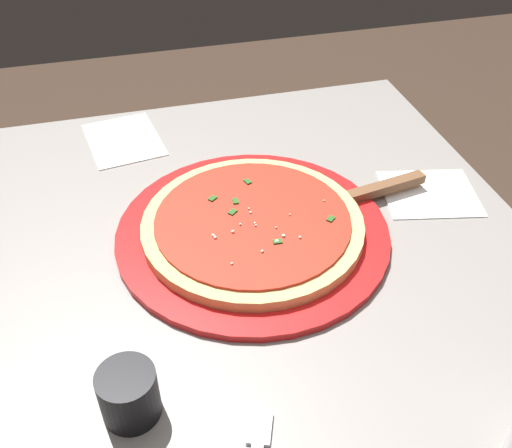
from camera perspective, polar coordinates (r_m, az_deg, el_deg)
name	(u,v)px	position (r m, az deg, el deg)	size (l,w,h in m)	color
restaurant_table	(262,341)	(0.90, 0.62, -11.28)	(0.90, 0.77, 0.78)	black
serving_plate	(256,232)	(0.82, 0.00, -0.78)	(0.38, 0.38, 0.01)	red
pizza	(256,224)	(0.81, 0.00, 0.03)	(0.30, 0.30, 0.02)	#DBB26B
pizza_server	(363,195)	(0.88, 10.33, 2.81)	(0.08, 0.22, 0.01)	silver
cup_small_sauce	(129,394)	(0.63, -12.21, -15.79)	(0.06, 0.06, 0.06)	black
napkin_folded_right	(124,140)	(1.05, -12.68, 7.95)	(0.15, 0.12, 0.00)	white
napkin_loose_left	(429,193)	(0.93, 16.43, 2.85)	(0.12, 0.14, 0.00)	white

